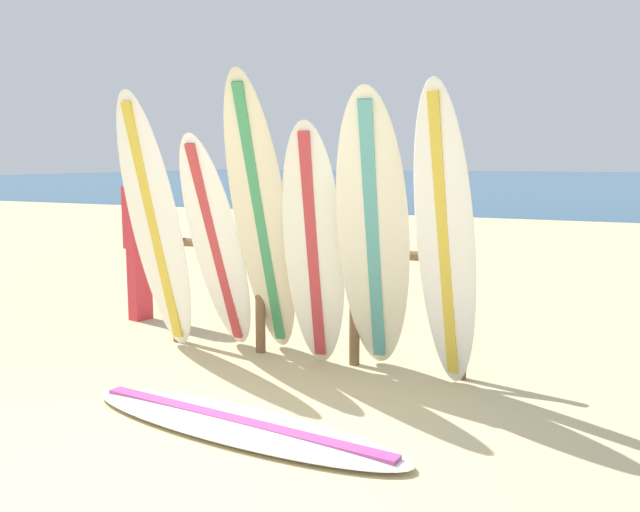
% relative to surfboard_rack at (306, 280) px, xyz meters
% --- Properties ---
extents(ground_plane, '(120.00, 120.00, 0.00)m').
position_rel_surfboard_rack_xyz_m(ground_plane, '(0.17, -2.55, -0.70)').
color(ground_plane, '#CCB784').
extents(ocean_water, '(120.00, 80.00, 0.01)m').
position_rel_surfboard_rack_xyz_m(ocean_water, '(0.17, 55.45, -0.70)').
color(ocean_water, navy).
rests_on(ocean_water, ground).
extents(surfboard_rack, '(2.87, 0.09, 1.13)m').
position_rel_surfboard_rack_xyz_m(surfboard_rack, '(0.00, 0.00, 0.00)').
color(surfboard_rack, brown).
rests_on(surfboard_rack, ground).
extents(surfboard_leaning_far_left, '(0.54, 0.78, 2.34)m').
position_rel_surfboard_rack_xyz_m(surfboard_leaning_far_left, '(-1.26, -0.44, 0.47)').
color(surfboard_leaning_far_left, white).
rests_on(surfboard_leaning_far_left, ground).
extents(surfboard_leaning_left, '(0.55, 0.97, 1.98)m').
position_rel_surfboard_rack_xyz_m(surfboard_leaning_left, '(-0.74, -0.27, 0.29)').
color(surfboard_leaning_left, white).
rests_on(surfboard_leaning_left, ground).
extents(surfboard_leaning_center_left, '(0.69, 1.27, 2.45)m').
position_rel_surfboard_rack_xyz_m(surfboard_leaning_center_left, '(-0.26, -0.31, 0.52)').
color(surfboard_leaning_center_left, beige).
rests_on(surfboard_leaning_center_left, ground).
extents(surfboard_leaning_center, '(0.57, 0.57, 2.07)m').
position_rel_surfboard_rack_xyz_m(surfboard_leaning_center, '(0.20, -0.26, 0.33)').
color(surfboard_leaning_center, white).
rests_on(surfboard_leaning_center, ground).
extents(surfboard_leaning_center_right, '(0.76, 1.13, 2.28)m').
position_rel_surfboard_rack_xyz_m(surfboard_leaning_center_right, '(0.75, -0.34, 0.44)').
color(surfboard_leaning_center_right, silver).
rests_on(surfboard_leaning_center_right, ground).
extents(surfboard_leaning_right, '(0.56, 0.68, 2.33)m').
position_rel_surfboard_rack_xyz_m(surfboard_leaning_right, '(1.32, -0.38, 0.46)').
color(surfboard_leaning_right, white).
rests_on(surfboard_leaning_right, ground).
extents(surfboard_lying_on_sand, '(2.56, 0.89, 0.08)m').
position_rel_surfboard_rack_xyz_m(surfboard_lying_on_sand, '(0.30, -1.65, -0.67)').
color(surfboard_lying_on_sand, white).
rests_on(surfboard_lying_on_sand, ground).
extents(beachgoer_standing, '(0.23, 0.30, 1.70)m').
position_rel_surfboard_rack_xyz_m(beachgoer_standing, '(-2.31, 0.59, 0.23)').
color(beachgoer_standing, '#D8333F').
rests_on(beachgoer_standing, ground).
extents(small_boat_offshore, '(2.90, 1.38, 0.71)m').
position_rel_surfboard_rack_xyz_m(small_boat_offshore, '(-11.23, 26.07, -0.45)').
color(small_boat_offshore, '#333842').
rests_on(small_boat_offshore, ocean_water).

